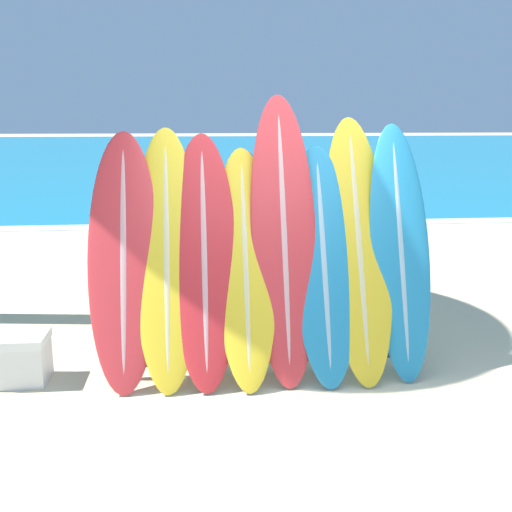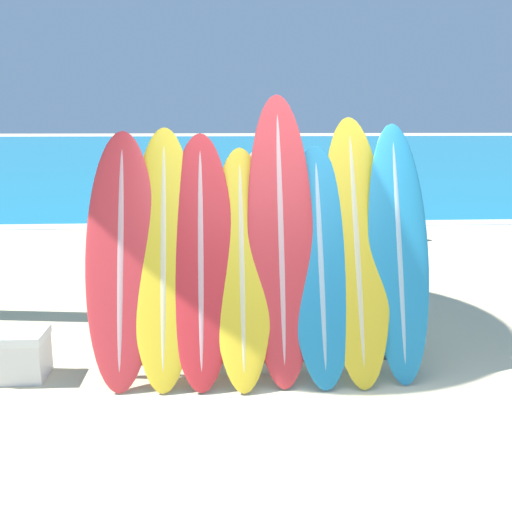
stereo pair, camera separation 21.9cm
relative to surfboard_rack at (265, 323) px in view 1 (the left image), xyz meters
The scene contains 14 objects.
ground_plane 0.58m from the surfboard_rack, 60.77° to the right, with size 160.00×160.00×0.00m, color beige.
ocean_water 36.72m from the surfboard_rack, 89.73° to the left, with size 120.00×60.00×0.01m.
surfboard_rack is the anchor object (origin of this frame).
surfboard_slot_0 1.32m from the surfboard_rack, behind, with size 0.60×0.89×2.10m.
surfboard_slot_1 1.02m from the surfboard_rack, behind, with size 0.56×0.98×2.13m.
surfboard_slot_2 0.77m from the surfboard_rack, behind, with size 0.56×0.98×2.08m.
surfboard_slot_3 0.54m from the surfboard_rack, 169.57° to the left, with size 0.52×1.00×1.96m.
surfboard_slot_4 0.77m from the surfboard_rack, 32.98° to the left, with size 0.57×1.04×2.42m.
surfboard_slot_5 0.73m from the surfboard_rack, ahead, with size 0.55×0.97×1.97m.
surfboard_slot_6 1.05m from the surfboard_rack, ahead, with size 0.57×1.09×2.22m.
surfboard_slot_7 1.34m from the surfboard_rack, ahead, with size 0.52×0.88×2.16m.
person_near_water 6.25m from the surfboard_rack, 68.21° to the left, with size 0.21×0.26×1.56m.
person_mid_beach 4.92m from the surfboard_rack, 87.17° to the left, with size 0.22×0.28×1.67m.
cooler_box 2.11m from the surfboard_rack, behind, with size 0.48×0.39×0.42m.
Camera 1 is at (-0.73, -4.58, 2.21)m, focal length 42.00 mm.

